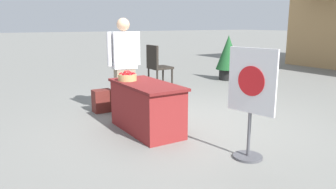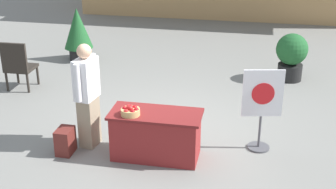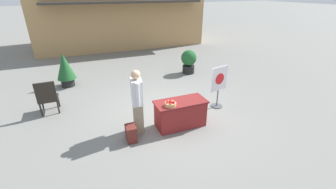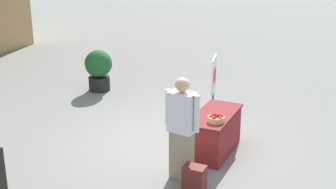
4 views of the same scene
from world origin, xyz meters
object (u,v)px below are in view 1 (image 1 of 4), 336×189
display_table (147,107)px  apple_basket (127,76)px  person_visitor (124,66)px  poster_board (251,98)px  patio_chair (157,63)px  potted_plant_far_left (228,55)px  backpack (102,101)px

display_table → apple_basket: size_ratio=4.90×
person_visitor → poster_board: person_visitor is taller
patio_chair → apple_basket: bearing=-127.5°
display_table → patio_chair: bearing=148.0°
display_table → patio_chair: size_ratio=1.33×
poster_board → patio_chair: size_ratio=1.28×
display_table → patio_chair: (-3.41, 2.13, 0.19)m
patio_chair → display_table: bearing=-122.8°
patio_chair → potted_plant_far_left: (0.50, 2.11, 0.15)m
apple_basket → person_visitor: (-0.79, 0.31, 0.06)m
apple_basket → backpack: (-1.08, -0.03, -0.61)m
display_table → apple_basket: bearing=-157.8°
apple_basket → backpack: bearing=-178.2°
poster_board → apple_basket: bearing=-81.4°
poster_board → backpack: bearing=-87.7°
backpack → potted_plant_far_left: 4.68m
poster_board → patio_chair: poster_board is taller
apple_basket → potted_plant_far_left: size_ratio=0.22×
display_table → backpack: size_ratio=3.35×
potted_plant_far_left → poster_board: bearing=-39.3°
poster_board → potted_plant_far_left: (-4.48, 3.67, -0.04)m
apple_basket → patio_chair: (-3.05, 2.27, -0.25)m
display_table → poster_board: (1.58, 0.57, 0.38)m
potted_plant_far_left → backpack: bearing=-71.5°
poster_board → potted_plant_far_left: bearing=-141.0°
patio_chair → backpack: bearing=-140.2°
person_visitor → poster_board: size_ratio=1.27×
apple_basket → patio_chair: bearing=143.3°
person_visitor → patio_chair: bearing=147.1°
apple_basket → patio_chair: 3.81m
person_visitor → potted_plant_far_left: 4.45m
display_table → backpack: 1.45m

